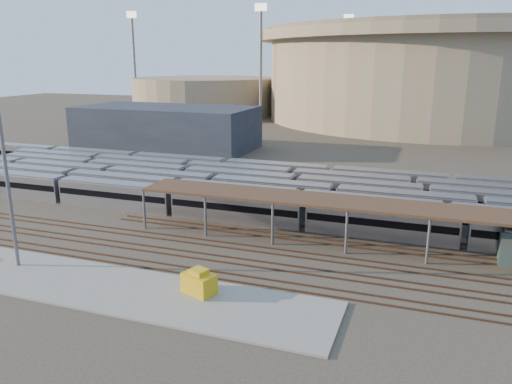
{
  "coord_description": "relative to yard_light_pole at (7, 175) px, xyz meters",
  "views": [
    {
      "loc": [
        25.76,
        -51.04,
        20.98
      ],
      "look_at": [
        3.29,
        12.0,
        3.12
      ],
      "focal_mm": 35.0,
      "sensor_mm": 36.0,
      "label": 1
    }
  ],
  "objects": [
    {
      "name": "inspection_shed",
      "position": [
        35.85,
        17.88,
        -4.84
      ],
      "size": [
        60.3,
        6.0,
        5.3
      ],
      "color": "slate",
      "rests_on": "ground"
    },
    {
      "name": "stadium",
      "position": [
        38.85,
        153.88,
        6.65
      ],
      "size": [
        124.0,
        124.0,
        32.5
      ],
      "color": "gray",
      "rests_on": "ground"
    },
    {
      "name": "secondary_arena",
      "position": [
        -46.15,
        143.88,
        -2.82
      ],
      "size": [
        56.0,
        56.0,
        14.0
      ],
      "primitive_type": "cylinder",
      "color": "gray",
      "rests_on": "ground"
    },
    {
      "name": "floodlight_1",
      "position": [
        -71.15,
        133.88,
        10.83
      ],
      "size": [
        4.0,
        1.0,
        38.4
      ],
      "color": "slate",
      "rests_on": "ground"
    },
    {
      "name": "subway_trains",
      "position": [
        13.79,
        32.38,
        -8.02
      ],
      "size": [
        129.89,
        23.9,
        3.6
      ],
      "color": "#B2B2B7",
      "rests_on": "ground"
    },
    {
      "name": "empty_tracks",
      "position": [
        13.85,
        8.88,
        -9.73
      ],
      "size": [
        170.0,
        9.62,
        0.18
      ],
      "color": "#4C3323",
      "rests_on": "ground"
    },
    {
      "name": "yellow_equipment",
      "position": [
        20.63,
        0.53,
        -8.68
      ],
      "size": [
        3.46,
        2.78,
        1.88
      ],
      "primitive_type": "cube",
      "rotation": [
        0.0,
        0.0,
        -0.34
      ],
      "color": "#C19912",
      "rests_on": "apron"
    },
    {
      "name": "floodlight_3",
      "position": [
        3.85,
        173.88,
        10.83
      ],
      "size": [
        4.0,
        1.0,
        38.4
      ],
      "color": "slate",
      "rests_on": "ground"
    },
    {
      "name": "service_building",
      "position": [
        -21.15,
        68.88,
        -4.82
      ],
      "size": [
        42.0,
        20.0,
        10.0
      ],
      "primitive_type": "cube",
      "color": "#1E232D",
      "rests_on": "ground"
    },
    {
      "name": "yard_light_pole",
      "position": [
        0.0,
        0.0,
        0.0
      ],
      "size": [
        0.81,
        0.36,
        19.07
      ],
      "color": "slate",
      "rests_on": "apron"
    },
    {
      "name": "ground",
      "position": [
        13.85,
        13.88,
        -9.82
      ],
      "size": [
        420.0,
        420.0,
        0.0
      ],
      "primitive_type": "plane",
      "color": "#383026",
      "rests_on": "ground"
    },
    {
      "name": "floodlight_0",
      "position": [
        -16.15,
        123.88,
        10.83
      ],
      "size": [
        4.0,
        1.0,
        38.4
      ],
      "color": "slate",
      "rests_on": "ground"
    },
    {
      "name": "apron",
      "position": [
        8.85,
        -1.12,
        -9.72
      ],
      "size": [
        50.0,
        9.0,
        0.2
      ],
      "primitive_type": "cube",
      "color": "gray",
      "rests_on": "ground"
    }
  ]
}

